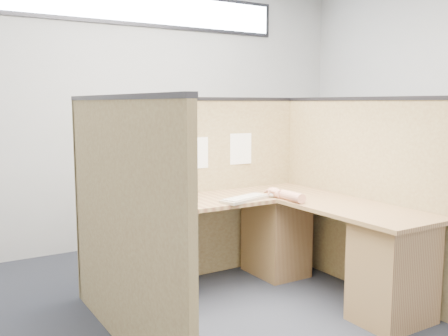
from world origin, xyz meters
TOP-DOWN VIEW (x-y plane):
  - floor at (0.00, 0.00)m, footprint 5.00×5.00m
  - wall_back at (0.00, 2.25)m, footprint 5.00×0.00m
  - clerestory_window at (0.00, 2.23)m, footprint 3.30×0.04m
  - cubicle_partitions at (0.00, 0.43)m, footprint 2.06×1.83m
  - l_desk at (0.18, 0.29)m, footprint 1.95×1.75m
  - laptop at (-0.34, 0.85)m, footprint 0.34×0.34m
  - keyboard at (0.13, 0.48)m, footprint 0.46×0.27m
  - mouse at (0.41, 0.48)m, footprint 0.12×0.09m
  - hand_forearm at (0.42, 0.33)m, footprint 0.12×0.41m
  - blue_poster at (-0.68, 0.97)m, footprint 0.17×0.01m
  - american_flag at (-0.39, 0.96)m, footprint 0.20×0.01m
  - file_holder at (-0.37, 0.94)m, footprint 0.25×0.05m
  - paper_left at (-0.01, 0.97)m, footprint 0.21×0.02m
  - paper_right at (0.42, 0.97)m, footprint 0.21×0.02m

SIDE VIEW (x-z plane):
  - floor at x=0.00m, z-range 0.00..0.00m
  - l_desk at x=0.18m, z-range 0.03..0.76m
  - keyboard at x=0.13m, z-range 0.73..0.76m
  - mouse at x=0.41m, z-range 0.73..0.78m
  - cubicle_partitions at x=0.00m, z-range 0.00..1.53m
  - hand_forearm at x=0.42m, z-range 0.73..0.81m
  - laptop at x=-0.34m, z-range 0.67..0.90m
  - paper_left at x=-0.01m, z-range 0.93..1.20m
  - paper_right at x=0.42m, z-range 0.95..1.22m
  - file_holder at x=-0.37m, z-range 0.98..1.30m
  - american_flag at x=-0.39m, z-range 1.05..1.39m
  - blue_poster at x=-0.68m, z-range 1.23..1.45m
  - wall_back at x=0.00m, z-range -1.10..3.90m
  - clerestory_window at x=0.00m, z-range 2.26..2.64m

